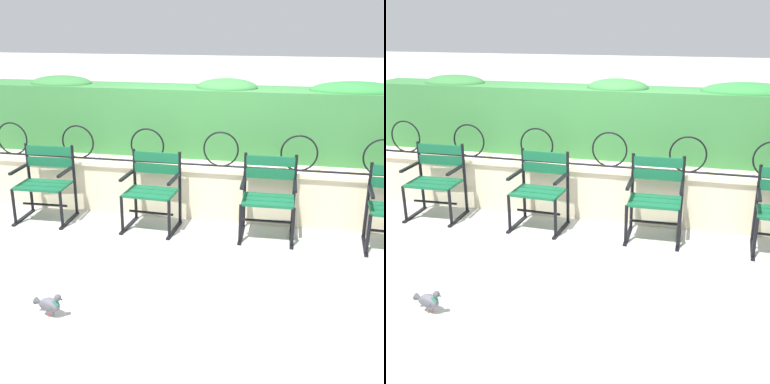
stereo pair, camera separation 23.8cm
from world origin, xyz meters
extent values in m
plane|color=#B7B5AF|center=(0.00, 0.00, 0.00)|extent=(60.00, 60.00, 0.00)
cube|color=beige|center=(0.00, 0.88, 0.30)|extent=(6.33, 0.35, 0.60)
cube|color=beige|center=(0.00, 0.88, 0.63)|extent=(6.33, 0.41, 0.05)
cylinder|color=black|center=(0.00, 0.81, 0.66)|extent=(5.81, 0.02, 0.02)
torus|color=black|center=(-2.47, 0.81, 0.86)|extent=(0.42, 0.02, 0.42)
torus|color=black|center=(-1.58, 0.81, 0.86)|extent=(0.42, 0.02, 0.42)
torus|color=black|center=(-0.69, 0.81, 0.86)|extent=(0.42, 0.02, 0.42)
torus|color=black|center=(0.20, 0.81, 0.86)|extent=(0.42, 0.02, 0.42)
torus|color=black|center=(1.09, 0.81, 0.86)|extent=(0.42, 0.02, 0.42)
torus|color=black|center=(1.98, 0.81, 0.86)|extent=(0.42, 0.02, 0.42)
cube|color=#387A3D|center=(0.00, 1.39, 1.07)|extent=(6.21, 0.67, 0.84)
ellipsoid|color=#37783C|center=(-2.02, 1.39, 1.49)|extent=(0.83, 0.60, 0.20)
ellipsoid|color=#36763B|center=(0.17, 1.39, 1.49)|extent=(0.76, 0.60, 0.23)
ellipsoid|color=#307E3A|center=(1.70, 1.39, 1.49)|extent=(1.09, 0.60, 0.22)
cube|color=#145B38|center=(-1.83, 0.18, 0.44)|extent=(0.59, 0.15, 0.03)
cube|color=#145B38|center=(-1.83, 0.31, 0.44)|extent=(0.59, 0.15, 0.03)
cube|color=#145B38|center=(-1.84, 0.45, 0.44)|extent=(0.59, 0.15, 0.03)
cube|color=#145B38|center=(-1.84, 0.55, 0.80)|extent=(0.59, 0.05, 0.11)
cube|color=#145B38|center=(-1.84, 0.55, 0.66)|extent=(0.59, 0.05, 0.11)
cylinder|color=black|center=(-1.55, 0.56, 0.44)|extent=(0.04, 0.04, 0.88)
cylinder|color=black|center=(-1.53, 0.13, 0.22)|extent=(0.04, 0.04, 0.44)
cube|color=black|center=(-1.54, 0.32, 0.01)|extent=(0.06, 0.52, 0.02)
cube|color=black|center=(-1.54, 0.32, 0.62)|extent=(0.05, 0.40, 0.03)
cylinder|color=black|center=(-2.13, 0.54, 0.44)|extent=(0.04, 0.04, 0.88)
cylinder|color=black|center=(-2.12, 0.11, 0.22)|extent=(0.04, 0.04, 0.44)
cube|color=black|center=(-2.12, 0.30, 0.01)|extent=(0.06, 0.52, 0.02)
cube|color=black|center=(-2.12, 0.30, 0.62)|extent=(0.05, 0.40, 0.03)
cylinder|color=black|center=(-1.83, 0.31, 0.20)|extent=(0.56, 0.05, 0.03)
cube|color=#145B38|center=(-0.53, 0.18, 0.44)|extent=(0.56, 0.15, 0.03)
cube|color=#145B38|center=(-0.52, 0.32, 0.44)|extent=(0.56, 0.15, 0.03)
cube|color=#145B38|center=(-0.51, 0.46, 0.44)|extent=(0.56, 0.15, 0.03)
cube|color=#145B38|center=(-0.51, 0.56, 0.79)|extent=(0.55, 0.06, 0.11)
cube|color=#145B38|center=(-0.51, 0.56, 0.65)|extent=(0.55, 0.06, 0.11)
cylinder|color=black|center=(-0.23, 0.55, 0.43)|extent=(0.04, 0.04, 0.87)
cylinder|color=black|center=(-0.25, 0.12, 0.22)|extent=(0.04, 0.04, 0.44)
cube|color=black|center=(-0.24, 0.31, 0.01)|extent=(0.06, 0.52, 0.02)
cube|color=black|center=(-0.24, 0.31, 0.62)|extent=(0.05, 0.40, 0.03)
cylinder|color=black|center=(-0.78, 0.57, 0.43)|extent=(0.04, 0.04, 0.87)
cylinder|color=black|center=(-0.80, 0.14, 0.22)|extent=(0.04, 0.04, 0.44)
cube|color=black|center=(-0.79, 0.33, 0.01)|extent=(0.06, 0.52, 0.02)
cube|color=black|center=(-0.79, 0.33, 0.62)|extent=(0.05, 0.40, 0.03)
cylinder|color=black|center=(-0.52, 0.32, 0.20)|extent=(0.52, 0.05, 0.03)
cube|color=#145B38|center=(0.80, 0.21, 0.44)|extent=(0.55, 0.14, 0.03)
cube|color=#145B38|center=(0.79, 0.35, 0.44)|extent=(0.55, 0.14, 0.03)
cube|color=#145B38|center=(0.79, 0.48, 0.44)|extent=(0.55, 0.14, 0.03)
cube|color=#145B38|center=(0.79, 0.59, 0.81)|extent=(0.55, 0.04, 0.11)
cube|color=#145B38|center=(0.79, 0.59, 0.67)|extent=(0.55, 0.04, 0.11)
cylinder|color=black|center=(1.06, 0.59, 0.45)|extent=(0.04, 0.04, 0.89)
cylinder|color=black|center=(1.07, 0.16, 0.22)|extent=(0.04, 0.04, 0.44)
cube|color=black|center=(1.07, 0.35, 0.01)|extent=(0.05, 0.52, 0.02)
cube|color=black|center=(1.07, 0.35, 0.62)|extent=(0.05, 0.40, 0.03)
cylinder|color=black|center=(0.51, 0.58, 0.45)|extent=(0.04, 0.04, 0.89)
cylinder|color=black|center=(0.52, 0.15, 0.22)|extent=(0.04, 0.04, 0.44)
cube|color=black|center=(0.52, 0.34, 0.01)|extent=(0.05, 0.52, 0.02)
cube|color=black|center=(0.52, 0.34, 0.62)|extent=(0.05, 0.40, 0.03)
cylinder|color=black|center=(0.79, 0.35, 0.20)|extent=(0.52, 0.04, 0.03)
cylinder|color=black|center=(1.84, 0.56, 0.43)|extent=(0.04, 0.04, 0.87)
cylinder|color=black|center=(1.83, 0.13, 0.22)|extent=(0.04, 0.04, 0.44)
cube|color=black|center=(1.83, 0.32, 0.01)|extent=(0.06, 0.52, 0.02)
cube|color=black|center=(1.83, 0.32, 0.62)|extent=(0.05, 0.40, 0.03)
ellipsoid|color=#5B5B66|center=(-0.81, -1.57, 0.11)|extent=(0.21, 0.15, 0.11)
cylinder|color=#2D6B56|center=(-0.75, -1.59, 0.14)|extent=(0.07, 0.06, 0.06)
sphere|color=#494951|center=(-0.72, -1.60, 0.20)|extent=(0.06, 0.06, 0.06)
cone|color=black|center=(-0.69, -1.61, 0.19)|extent=(0.02, 0.02, 0.01)
cone|color=#404047|center=(-0.92, -1.54, 0.10)|extent=(0.09, 0.08, 0.06)
ellipsoid|color=#4E4E56|center=(-0.81, -1.53, 0.11)|extent=(0.14, 0.06, 0.07)
ellipsoid|color=#4E4E56|center=(-0.83, -1.61, 0.11)|extent=(0.14, 0.06, 0.07)
cylinder|color=#C6515B|center=(-0.80, -1.56, 0.03)|extent=(0.01, 0.01, 0.05)
cylinder|color=#C6515B|center=(-0.82, -1.59, 0.03)|extent=(0.01, 0.01, 0.05)
camera|label=1|loc=(1.04, -4.75, 2.28)|focal=46.59mm
camera|label=2|loc=(1.27, -4.70, 2.28)|focal=46.59mm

